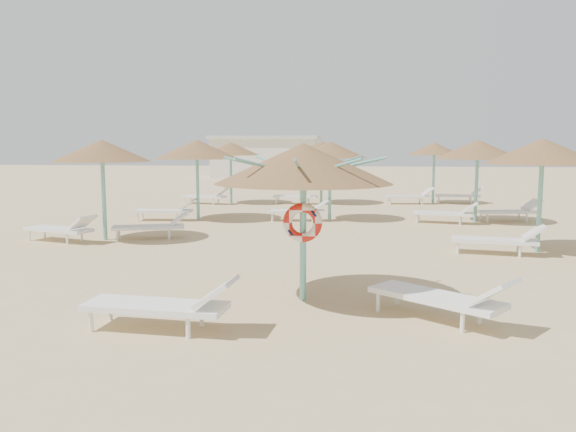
# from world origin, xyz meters

# --- Properties ---
(ground) EXTENTS (120.00, 120.00, 0.00)m
(ground) POSITION_xyz_m (0.00, 0.00, 0.00)
(ground) COLOR tan
(ground) RESTS_ON ground
(main_palapa) EXTENTS (2.86, 2.86, 2.56)m
(main_palapa) POSITION_xyz_m (0.21, 0.14, 2.22)
(main_palapa) COLOR #6AB8AE
(main_palapa) RESTS_ON ground
(lounger_main_a) EXTENTS (2.16, 0.79, 0.77)m
(lounger_main_a) POSITION_xyz_m (-1.51, -1.61, 0.37)
(lounger_main_a) COLOR white
(lounger_main_a) RESTS_ON ground
(lounger_main_b) EXTENTS (2.04, 1.79, 0.76)m
(lounger_main_b) POSITION_xyz_m (2.34, -0.76, 0.36)
(lounger_main_b) COLOR white
(lounger_main_b) RESTS_ON ground
(palapa_field) EXTENTS (14.95, 13.76, 2.72)m
(palapa_field) POSITION_xyz_m (-0.04, 10.84, 2.30)
(palapa_field) COLOR #6AB8AE
(palapa_field) RESTS_ON ground
(service_hut) EXTENTS (8.40, 4.40, 3.25)m
(service_hut) POSITION_xyz_m (-6.00, 35.00, 1.64)
(service_hut) COLOR silver
(service_hut) RESTS_ON ground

